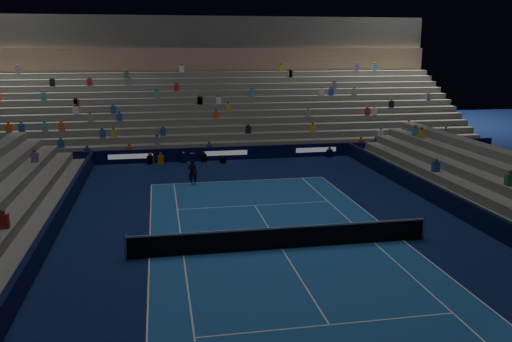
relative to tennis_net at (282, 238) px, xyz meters
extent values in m
plane|color=#0B1845|center=(0.00, 0.00, -0.50)|extent=(90.00, 90.00, 0.00)
cube|color=#1C539B|center=(0.00, 0.00, -0.50)|extent=(10.97, 23.77, 0.01)
cube|color=black|center=(0.00, 18.50, 0.00)|extent=(44.00, 0.25, 1.00)
cube|color=black|center=(9.70, 0.00, 0.00)|extent=(0.25, 37.00, 1.00)
cube|color=black|center=(-9.70, 0.00, 0.00)|extent=(0.25, 37.00, 1.00)
cube|color=slate|center=(0.00, 19.50, -0.25)|extent=(44.00, 1.00, 0.50)
cube|color=slate|center=(0.00, 20.50, 0.00)|extent=(44.00, 1.00, 1.00)
cube|color=slate|center=(0.00, 21.50, 0.25)|extent=(44.00, 1.00, 1.50)
cube|color=slate|center=(0.00, 22.50, 0.50)|extent=(44.00, 1.00, 2.00)
cube|color=slate|center=(0.00, 23.50, 0.75)|extent=(44.00, 1.00, 2.50)
cube|color=slate|center=(0.00, 24.50, 1.00)|extent=(44.00, 1.00, 3.00)
cube|color=slate|center=(0.00, 25.50, 1.25)|extent=(44.00, 1.00, 3.50)
cube|color=slate|center=(0.00, 26.50, 1.50)|extent=(44.00, 1.00, 4.00)
cube|color=slate|center=(0.00, 27.50, 1.75)|extent=(44.00, 1.00, 4.50)
cube|color=slate|center=(0.00, 28.50, 2.00)|extent=(44.00, 1.00, 5.00)
cube|color=slate|center=(0.00, 29.50, 2.25)|extent=(44.00, 1.00, 5.50)
cube|color=slate|center=(0.00, 30.50, 2.50)|extent=(44.00, 1.00, 6.00)
cube|color=#97795D|center=(0.00, 31.60, 6.60)|extent=(44.00, 0.60, 2.20)
cube|color=#464643|center=(0.00, 33.00, 9.20)|extent=(44.00, 2.40, 3.00)
cube|color=slate|center=(10.50, 0.00, -0.25)|extent=(1.00, 37.00, 0.50)
cube|color=slate|center=(-10.50, 0.00, -0.25)|extent=(1.00, 37.00, 0.50)
cylinder|color=#B2B2B7|center=(-6.40, 0.00, 0.05)|extent=(0.10, 0.10, 1.10)
cylinder|color=#B2B2B7|center=(6.40, 0.00, 0.05)|extent=(0.10, 0.10, 1.10)
cube|color=black|center=(0.00, 0.00, -0.05)|extent=(12.80, 0.03, 0.90)
cube|color=white|center=(0.00, 0.00, 0.44)|extent=(12.80, 0.04, 0.08)
imported|color=black|center=(-2.95, 11.54, 0.29)|extent=(0.62, 0.45, 1.60)
cube|color=black|center=(-0.36, 17.48, -0.24)|extent=(0.45, 0.53, 0.52)
cylinder|color=black|center=(-0.36, 17.06, -0.09)|extent=(0.20, 0.37, 0.16)
camera|label=1|loc=(-4.88, -20.51, 7.79)|focal=37.32mm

